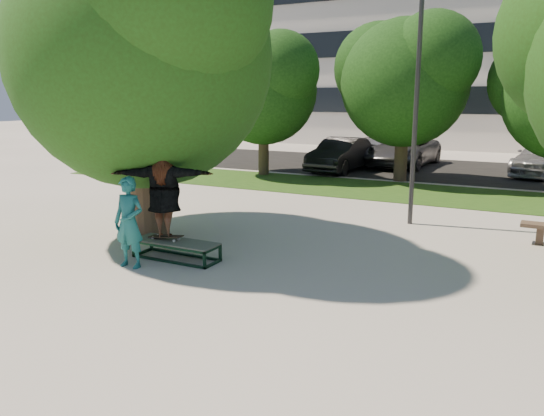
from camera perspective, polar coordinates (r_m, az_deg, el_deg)
The scene contains 14 objects.
ground at distance 9.90m, azimuth 2.29°, elevation -7.12°, with size 120.00×120.00×0.00m, color gray.
grass_strip at distance 18.52m, azimuth 17.71°, elevation 1.34°, with size 30.00×4.00×0.02m, color #174012.
asphalt_strip at distance 25.02m, azimuth 18.01°, elevation 3.93°, with size 40.00×8.00×0.01m, color black.
tree_left at distance 12.69m, azimuth -13.93°, elevation 16.98°, with size 6.96×5.95×7.12m.
bg_tree_left at distance 22.21m, azimuth -1.01°, elevation 13.22°, with size 5.28×4.51×5.77m.
bg_tree_mid at distance 21.19m, azimuth 13.95°, elevation 13.71°, with size 5.76×4.92×6.24m.
lamppost at distance 13.81m, azimuth 15.28°, elevation 11.19°, with size 0.25×0.15×6.11m.
office_building at distance 41.18m, azimuth 19.76°, elevation 17.91°, with size 30.00×14.12×16.00m.
grind_box at distance 10.90m, azimuth -10.26°, elevation -4.47°, with size 1.80×0.60×0.38m.
skater_rig at distance 10.80m, azimuth -11.56°, elevation 1.30°, with size 2.10×1.32×1.74m.
bystander at distance 10.44m, azimuth -15.12°, elevation -1.50°, with size 0.64×0.42×1.76m, color #196060.
car_silver_a at distance 26.20m, azimuth 10.69°, elevation 6.15°, with size 1.62×4.03×1.37m, color #A09FA4.
car_dark at distance 23.51m, azimuth 7.42°, elevation 5.72°, with size 1.54×4.42×1.46m, color black.
car_grey at distance 25.81m, azimuth 13.90°, elevation 6.05°, with size 2.47×5.35×1.49m, color #57565B.
Camera 1 is at (3.93, -8.50, 3.23)m, focal length 35.00 mm.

